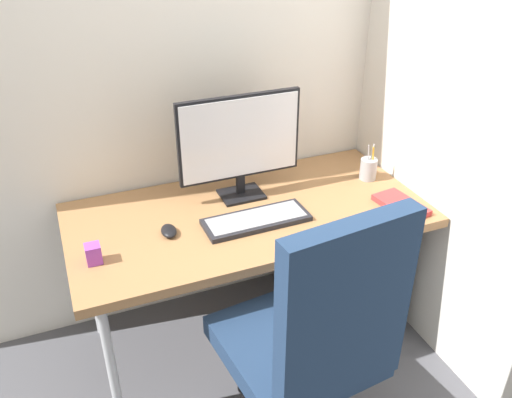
{
  "coord_description": "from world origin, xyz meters",
  "views": [
    {
      "loc": [
        -0.72,
        -1.85,
        1.92
      ],
      "look_at": [
        0.01,
        -0.08,
        0.81
      ],
      "focal_mm": 37.84,
      "sensor_mm": 36.0,
      "label": 1
    }
  ],
  "objects_px": {
    "keyboard": "(256,220)",
    "pen_holder": "(368,169)",
    "monitor": "(240,141)",
    "desk_clamp_accessory": "(93,254)",
    "office_chair": "(314,337)",
    "filing_cabinet": "(338,264)",
    "notebook": "(401,205)",
    "mouse": "(169,231)"
  },
  "relations": [
    {
      "from": "monitor",
      "to": "desk_clamp_accessory",
      "type": "height_order",
      "value": "monitor"
    },
    {
      "from": "notebook",
      "to": "filing_cabinet",
      "type": "bearing_deg",
      "value": 111.41
    },
    {
      "from": "filing_cabinet",
      "to": "keyboard",
      "type": "height_order",
      "value": "keyboard"
    },
    {
      "from": "filing_cabinet",
      "to": "keyboard",
      "type": "relative_size",
      "value": 1.23
    },
    {
      "from": "pen_holder",
      "to": "desk_clamp_accessory",
      "type": "height_order",
      "value": "pen_holder"
    },
    {
      "from": "monitor",
      "to": "desk_clamp_accessory",
      "type": "bearing_deg",
      "value": -158.32
    },
    {
      "from": "notebook",
      "to": "monitor",
      "type": "bearing_deg",
      "value": 140.94
    },
    {
      "from": "office_chair",
      "to": "notebook",
      "type": "xyz_separation_m",
      "value": [
        0.66,
        0.47,
        0.11
      ]
    },
    {
      "from": "mouse",
      "to": "keyboard",
      "type": "bearing_deg",
      "value": -4.6
    },
    {
      "from": "office_chair",
      "to": "monitor",
      "type": "bearing_deg",
      "value": 86.27
    },
    {
      "from": "monitor",
      "to": "notebook",
      "type": "distance_m",
      "value": 0.75
    },
    {
      "from": "monitor",
      "to": "keyboard",
      "type": "xyz_separation_m",
      "value": [
        -0.02,
        -0.24,
        -0.25
      ]
    },
    {
      "from": "keyboard",
      "to": "mouse",
      "type": "height_order",
      "value": "mouse"
    },
    {
      "from": "filing_cabinet",
      "to": "keyboard",
      "type": "bearing_deg",
      "value": -166.92
    },
    {
      "from": "monitor",
      "to": "desk_clamp_accessory",
      "type": "xyz_separation_m",
      "value": [
        -0.69,
        -0.27,
        -0.23
      ]
    },
    {
      "from": "office_chair",
      "to": "filing_cabinet",
      "type": "height_order",
      "value": "office_chair"
    },
    {
      "from": "desk_clamp_accessory",
      "to": "mouse",
      "type": "bearing_deg",
      "value": 14.6
    },
    {
      "from": "mouse",
      "to": "notebook",
      "type": "relative_size",
      "value": 0.42
    },
    {
      "from": "filing_cabinet",
      "to": "pen_holder",
      "type": "xyz_separation_m",
      "value": [
        0.15,
        0.04,
        0.49
      ]
    },
    {
      "from": "filing_cabinet",
      "to": "monitor",
      "type": "height_order",
      "value": "monitor"
    },
    {
      "from": "filing_cabinet",
      "to": "pen_holder",
      "type": "bearing_deg",
      "value": 16.7
    },
    {
      "from": "filing_cabinet",
      "to": "keyboard",
      "type": "xyz_separation_m",
      "value": [
        -0.5,
        -0.12,
        0.45
      ]
    },
    {
      "from": "monitor",
      "to": "office_chair",
      "type": "bearing_deg",
      "value": -93.73
    },
    {
      "from": "keyboard",
      "to": "monitor",
      "type": "bearing_deg",
      "value": 84.27
    },
    {
      "from": "office_chair",
      "to": "monitor",
      "type": "distance_m",
      "value": 0.92
    },
    {
      "from": "mouse",
      "to": "pen_holder",
      "type": "relative_size",
      "value": 0.56
    },
    {
      "from": "mouse",
      "to": "pen_holder",
      "type": "height_order",
      "value": "pen_holder"
    },
    {
      "from": "keyboard",
      "to": "desk_clamp_accessory",
      "type": "distance_m",
      "value": 0.66
    },
    {
      "from": "notebook",
      "to": "pen_holder",
      "type": "bearing_deg",
      "value": 79.99
    },
    {
      "from": "keyboard",
      "to": "mouse",
      "type": "bearing_deg",
      "value": 172.05
    },
    {
      "from": "filing_cabinet",
      "to": "notebook",
      "type": "bearing_deg",
      "value": -60.97
    },
    {
      "from": "office_chair",
      "to": "monitor",
      "type": "xyz_separation_m",
      "value": [
        0.05,
        0.84,
        0.36
      ]
    },
    {
      "from": "office_chair",
      "to": "pen_holder",
      "type": "height_order",
      "value": "office_chair"
    },
    {
      "from": "office_chair",
      "to": "mouse",
      "type": "bearing_deg",
      "value": 116.78
    },
    {
      "from": "monitor",
      "to": "notebook",
      "type": "height_order",
      "value": "monitor"
    },
    {
      "from": "monitor",
      "to": "keyboard",
      "type": "bearing_deg",
      "value": -95.73
    },
    {
      "from": "monitor",
      "to": "desk_clamp_accessory",
      "type": "relative_size",
      "value": 7.27
    },
    {
      "from": "pen_holder",
      "to": "filing_cabinet",
      "type": "bearing_deg",
      "value": -163.3
    },
    {
      "from": "notebook",
      "to": "mouse",
      "type": "bearing_deg",
      "value": 162.21
    },
    {
      "from": "mouse",
      "to": "desk_clamp_accessory",
      "type": "relative_size",
      "value": 1.31
    },
    {
      "from": "office_chair",
      "to": "monitor",
      "type": "relative_size",
      "value": 2.08
    },
    {
      "from": "keyboard",
      "to": "pen_holder",
      "type": "distance_m",
      "value": 0.66
    }
  ]
}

